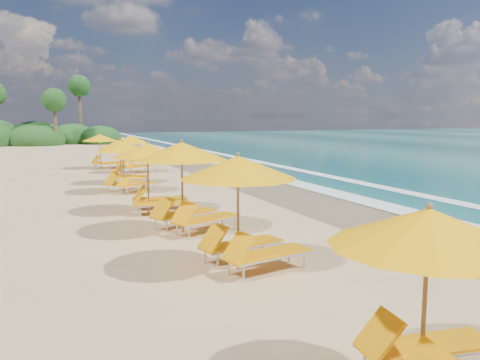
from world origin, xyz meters
The scene contains 11 objects.
ground centered at (0.00, 0.00, 0.00)m, with size 160.00×160.00×0.00m, color tan.
wet_sand centered at (4.00, 0.00, 0.01)m, with size 4.00×160.00×0.01m, color olive.
surf_foam centered at (6.70, 0.00, 0.03)m, with size 4.00×160.00×0.01m.
station_2 centered at (-1.84, -10.31, 1.29)m, with size 2.71×2.57×2.31m.
station_3 centered at (-1.99, -5.05, 1.41)m, with size 3.05×2.93×2.52m.
station_4 centered at (-2.16, -1.34, 1.47)m, with size 3.39×3.34×2.62m.
station_5 centered at (-2.43, 1.79, 1.36)m, with size 2.90×2.76×2.43m.
station_6 centered at (-2.53, 6.57, 1.27)m, with size 3.01×3.01×2.26m.
station_7 centered at (-2.18, 9.29, 1.22)m, with size 2.88×2.87×2.18m.
station_8 centered at (-0.90, 13.83, 1.23)m, with size 2.87×2.85×2.20m.
station_9 centered at (-2.23, 16.71, 1.23)m, with size 2.41×2.24×2.20m.
Camera 1 is at (-6.04, -14.38, 3.27)m, focal length 36.30 mm.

